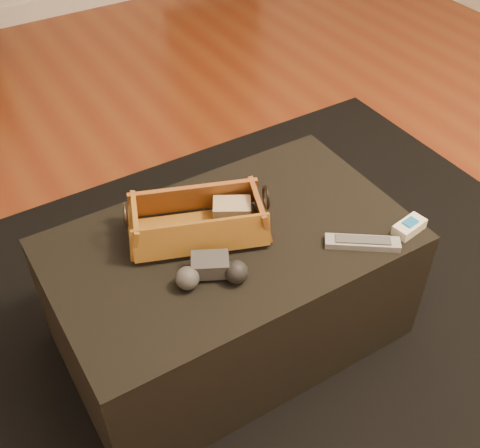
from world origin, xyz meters
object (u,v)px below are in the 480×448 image
ottoman (231,289)px  silver_remote (362,242)px  wicker_basket (198,221)px  cream_gadget (409,227)px  game_controller (211,271)px  tv_remote (192,231)px

ottoman → silver_remote: silver_remote is taller
wicker_basket → cream_gadget: size_ratio=4.09×
cream_gadget → game_controller: bearing=167.1°
wicker_basket → silver_remote: bearing=-37.6°
silver_remote → tv_remote: bearing=144.8°
wicker_basket → cream_gadget: wicker_basket is taller
ottoman → silver_remote: 0.42m
game_controller → silver_remote: size_ratio=1.02×
tv_remote → game_controller: game_controller is taller
tv_remote → wicker_basket: bearing=30.9°
ottoman → wicker_basket: size_ratio=2.37×
wicker_basket → silver_remote: size_ratio=2.20×
game_controller → ottoman: bearing=41.9°
tv_remote → silver_remote: size_ratio=1.05×
tv_remote → cream_gadget: 0.60m
wicker_basket → cream_gadget: 0.59m
ottoman → cream_gadget: cream_gadget is taller
wicker_basket → cream_gadget: (0.51, -0.30, -0.03)m
tv_remote → silver_remote: bearing=-20.8°
ottoman → cream_gadget: 0.55m
ottoman → silver_remote: (0.29, -0.21, 0.22)m
silver_remote → ottoman: bearing=144.2°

